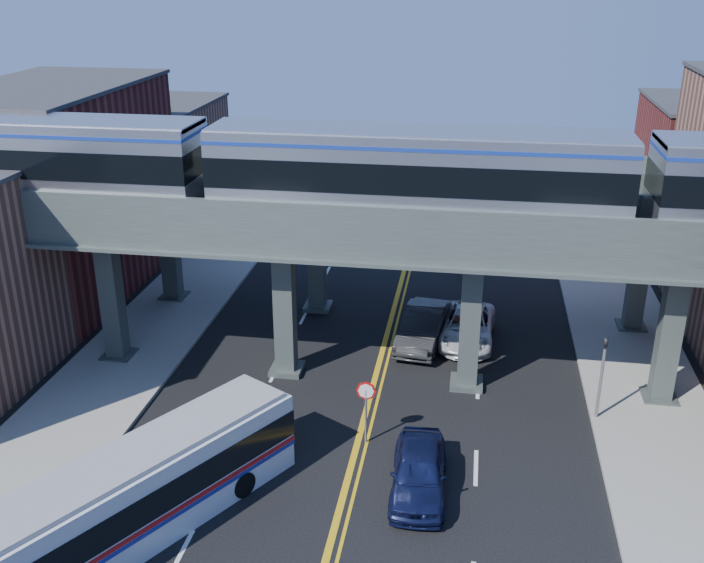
{
  "coord_description": "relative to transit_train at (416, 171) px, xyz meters",
  "views": [
    {
      "loc": [
        3.82,
        -22.24,
        17.05
      ],
      "look_at": [
        -0.95,
        7.47,
        4.77
      ],
      "focal_mm": 40.0,
      "sensor_mm": 36.0,
      "label": 1
    }
  ],
  "objects": [
    {
      "name": "building_west_b",
      "position": [
        -20.0,
        8.0,
        -3.91
      ],
      "size": [
        8.0,
        14.0,
        11.0
      ],
      "primitive_type": "cube",
      "color": "maroon",
      "rests_on": "ground"
    },
    {
      "name": "stop_sign",
      "position": [
        -1.2,
        -5.0,
        -7.65
      ],
      "size": [
        0.76,
        0.09,
        2.63
      ],
      "color": "slate",
      "rests_on": "ground"
    },
    {
      "name": "car_lane_a",
      "position": [
        1.02,
        -7.67,
        -8.61
      ],
      "size": [
        2.07,
        4.78,
        1.6
      ],
      "primitive_type": "imported",
      "rotation": [
        0.0,
        0.0,
        0.04
      ],
      "color": "#10163B",
      "rests_on": "ground"
    },
    {
      "name": "car_lane_d",
      "position": [
        2.09,
        16.45,
        -8.64
      ],
      "size": [
        2.53,
        5.46,
        1.55
      ],
      "primitive_type": "imported",
      "rotation": [
        0.0,
        0.0,
        -0.07
      ],
      "color": "#9D9DA1",
      "rests_on": "ground"
    },
    {
      "name": "car_lane_c",
      "position": [
        2.42,
        4.38,
        -8.67
      ],
      "size": [
        2.7,
        5.42,
        1.47
      ],
      "primitive_type": "imported",
      "rotation": [
        0.0,
        0.0,
        -0.05
      ],
      "color": "silver",
      "rests_on": "ground"
    },
    {
      "name": "elevated_viaduct_near",
      "position": [
        -1.5,
        0.0,
        -2.94
      ],
      "size": [
        52.0,
        3.6,
        7.4
      ],
      "color": "#38413D",
      "rests_on": "ground"
    },
    {
      "name": "elevated_viaduct_far",
      "position": [
        -1.5,
        7.0,
        -2.94
      ],
      "size": [
        52.0,
        3.6,
        7.4
      ],
      "color": "#38413D",
      "rests_on": "ground"
    },
    {
      "name": "sidewalk_east",
      "position": [
        10.0,
        2.0,
        -9.33
      ],
      "size": [
        5.0,
        70.0,
        0.16
      ],
      "primitive_type": "cube",
      "color": "gray",
      "rests_on": "ground"
    },
    {
      "name": "building_west_c",
      "position": [
        -20.0,
        21.0,
        -5.41
      ],
      "size": [
        8.0,
        10.0,
        8.0
      ],
      "primitive_type": "cube",
      "color": "#94604C",
      "rests_on": "ground"
    },
    {
      "name": "sidewalk_west",
      "position": [
        -13.0,
        2.0,
        -9.33
      ],
      "size": [
        5.0,
        70.0,
        0.16
      ],
      "primitive_type": "cube",
      "color": "gray",
      "rests_on": "ground"
    },
    {
      "name": "ground",
      "position": [
        -1.5,
        -8.0,
        -9.41
      ],
      "size": [
        120.0,
        120.0,
        0.0
      ],
      "primitive_type": "plane",
      "color": "black",
      "rests_on": "ground"
    },
    {
      "name": "car_lane_b",
      "position": [
        0.3,
        3.84,
        -8.54
      ],
      "size": [
        2.45,
        5.46,
        1.74
      ],
      "primitive_type": "imported",
      "rotation": [
        0.0,
        0.0,
        -0.12
      ],
      "color": "#29292B",
      "rests_on": "ground"
    },
    {
      "name": "transit_bus",
      "position": [
        -7.46,
        -10.99,
        -7.94
      ],
      "size": [
        7.83,
        10.84,
        2.87
      ],
      "rotation": [
        0.0,
        0.0,
        1.03
      ],
      "color": "silver",
      "rests_on": "ground"
    },
    {
      "name": "traffic_signal",
      "position": [
        7.7,
        -2.0,
        -7.11
      ],
      "size": [
        0.15,
        0.18,
        4.1
      ],
      "color": "slate",
      "rests_on": "ground"
    },
    {
      "name": "transit_train",
      "position": [
        0.0,
        0.0,
        0.0
      ],
      "size": [
        50.82,
        3.19,
        3.72
      ],
      "color": "black",
      "rests_on": "elevated_viaduct_near"
    }
  ]
}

